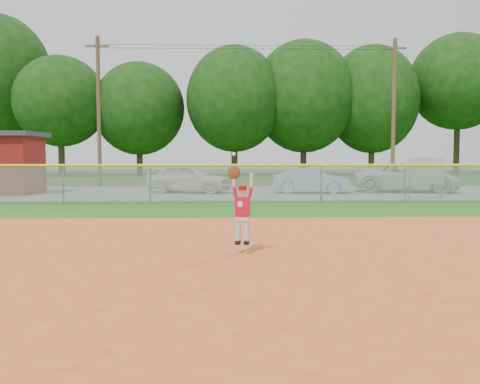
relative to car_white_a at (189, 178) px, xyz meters
name	(u,v)px	position (x,y,z in m)	size (l,w,h in m)	color
ground	(248,249)	(2.18, -15.72, -0.74)	(120.00, 120.00, 0.00)	#1F5D15
clay_infield	(258,283)	(2.18, -18.72, -0.72)	(24.00, 16.00, 0.04)	#C35223
parking_strip	(233,192)	(2.18, 0.28, -0.73)	(44.00, 10.00, 0.03)	gray
car_white_a	(189,178)	(0.00, 0.00, 0.00)	(1.69, 4.20, 1.43)	silver
car_blue	(311,180)	(6.02, -0.40, -0.10)	(1.31, 3.75, 1.23)	#87A5CA
car_white_b	(406,178)	(10.93, 0.18, 0.01)	(2.40, 5.21, 1.45)	silver
sponsor_sign	(426,172)	(10.24, -4.21, 0.43)	(1.88, 0.81, 1.79)	gray
outfield_fence	(236,181)	(2.18, -5.72, 0.14)	(40.06, 0.10, 1.55)	gray
power_lines	(248,109)	(3.18, 6.28, 3.93)	(19.40, 0.24, 9.00)	#4C3823
tree_line	(239,92)	(3.14, 22.18, 6.79)	(62.37, 13.00, 14.43)	#422D1C
ballplayer	(241,205)	(2.01, -16.43, 0.21)	(0.50, 0.24, 1.74)	silver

